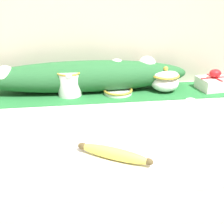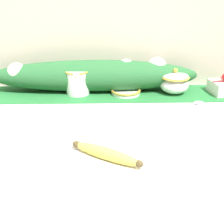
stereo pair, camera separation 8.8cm
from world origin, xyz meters
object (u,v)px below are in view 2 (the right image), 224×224
(small_dish, at_px, (126,91))
(banana, at_px, (106,153))
(spoon, at_px, (196,103))
(cream_pitcher, at_px, (78,81))
(sugar_bowl, at_px, (174,82))

(small_dish, relative_size, banana, 0.65)
(spoon, bearing_deg, small_dish, 136.88)
(small_dish, bearing_deg, banana, -100.07)
(cream_pitcher, bearing_deg, banana, -76.98)
(banana, bearing_deg, sugar_bowl, 59.45)
(sugar_bowl, height_order, small_dish, sugar_bowl)
(spoon, bearing_deg, banana, -153.05)
(cream_pitcher, height_order, sugar_bowl, sugar_bowl)
(banana, bearing_deg, cream_pitcher, 103.02)
(sugar_bowl, relative_size, spoon, 0.71)
(small_dish, relative_size, spoon, 0.73)
(sugar_bowl, xyz_separation_m, spoon, (0.06, -0.12, -0.05))
(sugar_bowl, relative_size, banana, 0.62)
(cream_pitcher, height_order, banana, cream_pitcher)
(banana, distance_m, spoon, 0.51)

